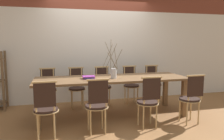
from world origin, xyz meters
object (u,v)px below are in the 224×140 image
(vase_centerpiece, at_px, (114,72))
(dining_table, at_px, (112,82))
(chair_far_center, at_px, (103,84))
(book_stack, at_px, (89,77))
(chair_near_center, at_px, (149,100))

(vase_centerpiece, bearing_deg, dining_table, 93.71)
(chair_far_center, distance_m, vase_centerpiece, 0.95)
(vase_centerpiece, bearing_deg, chair_far_center, 91.78)
(chair_far_center, relative_size, book_stack, 3.78)
(chair_far_center, bearing_deg, vase_centerpiece, 91.78)
(chair_far_center, relative_size, vase_centerpiece, 1.22)
(dining_table, distance_m, vase_centerpiece, 0.23)
(vase_centerpiece, height_order, book_stack, vase_centerpiece)
(dining_table, xyz_separation_m, vase_centerpiece, (0.01, -0.09, 0.21))
(dining_table, height_order, vase_centerpiece, vase_centerpiece)
(vase_centerpiece, distance_m, book_stack, 0.49)
(chair_far_center, bearing_deg, chair_near_center, 106.69)
(dining_table, bearing_deg, vase_centerpiece, -86.29)
(book_stack, bearing_deg, chair_far_center, 60.60)
(dining_table, bearing_deg, book_stack, -178.03)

